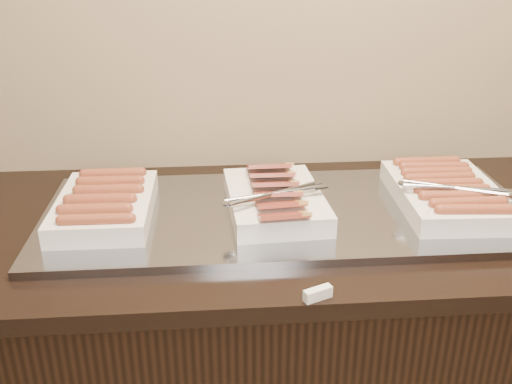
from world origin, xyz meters
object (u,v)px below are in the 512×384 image
at_px(dish_left, 105,205).
at_px(dish_right, 447,193).
at_px(dish_center, 275,199).
at_px(counter, 275,360).
at_px(warming_tray, 288,213).

distance_m(dish_left, dish_right, 0.85).
xyz_separation_m(dish_left, dish_center, (0.41, -0.00, 0.00)).
bearing_deg(dish_left, dish_center, -0.21).
distance_m(counter, dish_right, 0.66).
bearing_deg(counter, warming_tray, 0.00).
bearing_deg(counter, dish_right, -0.50).
xyz_separation_m(warming_tray, dish_right, (0.40, -0.00, 0.04)).
relative_size(dish_left, dish_right, 0.89).
distance_m(warming_tray, dish_center, 0.05).
relative_size(counter, warming_tray, 1.72).
relative_size(counter, dish_center, 5.73).
bearing_deg(dish_right, dish_left, -178.14).
xyz_separation_m(counter, dish_right, (0.43, -0.00, 0.50)).
distance_m(dish_left, dish_center, 0.41).
bearing_deg(counter, dish_center, -153.03).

